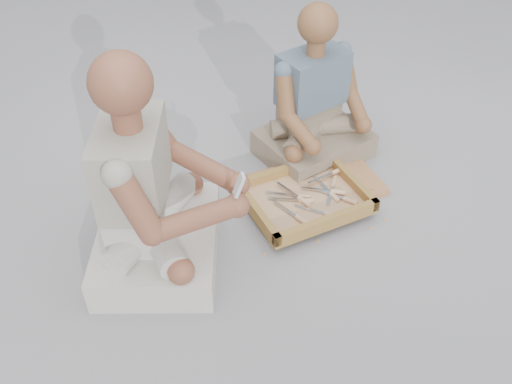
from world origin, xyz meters
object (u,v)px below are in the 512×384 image
object	(u,v)px
craftsman	(151,199)
companion	(315,110)
tool_tray	(305,198)
carved_panel	(317,184)

from	to	relation	value
craftsman	companion	distance (m)	1.08
tool_tray	companion	size ratio (longest dim) A/B	0.73
craftsman	tool_tray	bearing A→B (deg)	115.03
carved_panel	craftsman	world-z (taller)	craftsman
tool_tray	craftsman	bearing A→B (deg)	-172.85
companion	carved_panel	bearing A→B (deg)	57.44
tool_tray	craftsman	size ratio (longest dim) A/B	0.62
tool_tray	companion	world-z (taller)	companion
tool_tray	companion	bearing A→B (deg)	63.14
tool_tray	companion	distance (m)	0.51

